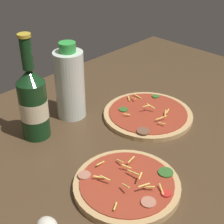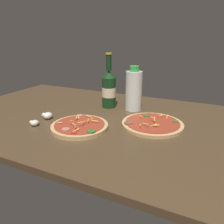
{
  "view_description": "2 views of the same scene",
  "coord_description": "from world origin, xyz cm",
  "px_view_note": "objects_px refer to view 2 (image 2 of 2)",
  "views": [
    {
      "loc": [
        -47.94,
        -51.79,
        56.5
      ],
      "look_at": [
        6.81,
        1.51,
        10.18
      ],
      "focal_mm": 55.0,
      "sensor_mm": 36.0,
      "label": 1
    },
    {
      "loc": [
        42.67,
        -84.97,
        39.34
      ],
      "look_at": [
        2.5,
        0.26,
        6.08
      ],
      "focal_mm": 35.0,
      "sensor_mm": 36.0,
      "label": 2
    }
  ],
  "objects_px": {
    "mushroom_right": "(35,123)",
    "mushroom_left": "(48,116)",
    "pizza_far": "(152,124)",
    "pizza_near": "(80,126)",
    "beer_bottle": "(109,88)",
    "oil_bottle": "(134,90)"
  },
  "relations": [
    {
      "from": "pizza_near",
      "to": "mushroom_right",
      "type": "height_order",
      "value": "pizza_near"
    },
    {
      "from": "pizza_near",
      "to": "pizza_far",
      "type": "distance_m",
      "value": 0.31
    },
    {
      "from": "pizza_near",
      "to": "beer_bottle",
      "type": "height_order",
      "value": "beer_bottle"
    },
    {
      "from": "mushroom_left",
      "to": "mushroom_right",
      "type": "relative_size",
      "value": 1.23
    },
    {
      "from": "pizza_near",
      "to": "mushroom_left",
      "type": "height_order",
      "value": "pizza_near"
    },
    {
      "from": "pizza_near",
      "to": "pizza_far",
      "type": "bearing_deg",
      "value": 30.57
    },
    {
      "from": "beer_bottle",
      "to": "oil_bottle",
      "type": "height_order",
      "value": "beer_bottle"
    },
    {
      "from": "pizza_far",
      "to": "beer_bottle",
      "type": "relative_size",
      "value": 0.92
    },
    {
      "from": "pizza_far",
      "to": "mushroom_right",
      "type": "xyz_separation_m",
      "value": [
        -0.46,
        -0.22,
        0.0
      ]
    },
    {
      "from": "pizza_near",
      "to": "pizza_far",
      "type": "height_order",
      "value": "pizza_near"
    },
    {
      "from": "pizza_far",
      "to": "mushroom_left",
      "type": "relative_size",
      "value": 5.6
    },
    {
      "from": "pizza_far",
      "to": "mushroom_right",
      "type": "distance_m",
      "value": 0.51
    },
    {
      "from": "mushroom_right",
      "to": "mushroom_left",
      "type": "bearing_deg",
      "value": 93.11
    },
    {
      "from": "pizza_far",
      "to": "mushroom_left",
      "type": "height_order",
      "value": "pizza_far"
    },
    {
      "from": "beer_bottle",
      "to": "mushroom_right",
      "type": "relative_size",
      "value": 7.48
    },
    {
      "from": "beer_bottle",
      "to": "oil_bottle",
      "type": "distance_m",
      "value": 0.13
    },
    {
      "from": "oil_bottle",
      "to": "mushroom_right",
      "type": "bearing_deg",
      "value": -128.59
    },
    {
      "from": "oil_bottle",
      "to": "mushroom_left",
      "type": "bearing_deg",
      "value": -136.44
    },
    {
      "from": "pizza_far",
      "to": "mushroom_right",
      "type": "height_order",
      "value": "pizza_far"
    },
    {
      "from": "oil_bottle",
      "to": "beer_bottle",
      "type": "bearing_deg",
      "value": -174.36
    },
    {
      "from": "pizza_near",
      "to": "beer_bottle",
      "type": "xyz_separation_m",
      "value": [
        -0.02,
        0.31,
        0.09
      ]
    },
    {
      "from": "oil_bottle",
      "to": "pizza_far",
      "type": "bearing_deg",
      "value": -48.7
    }
  ]
}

